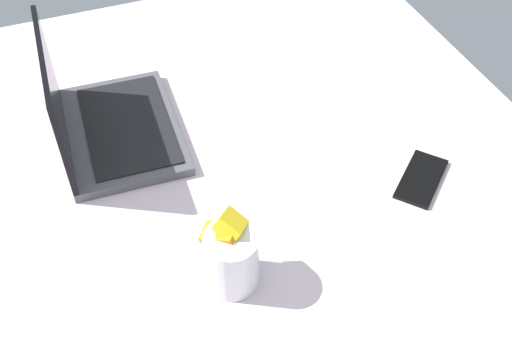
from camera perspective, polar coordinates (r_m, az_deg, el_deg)
The scene contains 4 objects.
bed_mattress at distance 116.14cm, azimuth -1.15°, elevation -10.91°, with size 180.00×140.00×18.00cm, color silver.
laptop at distance 130.59cm, azimuth -13.72°, elevation 4.38°, with size 33.92×24.34×23.00cm.
snack_cup at distance 101.99cm, azimuth -2.26°, elevation -7.89°, with size 9.99×9.08×14.44cm.
cell_phone at distance 124.96cm, azimuth 14.81°, elevation -0.73°, with size 6.80×14.00×0.80cm, color black.
Camera 1 is at (-60.57, 20.67, 105.91)cm, focal length 43.96 mm.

